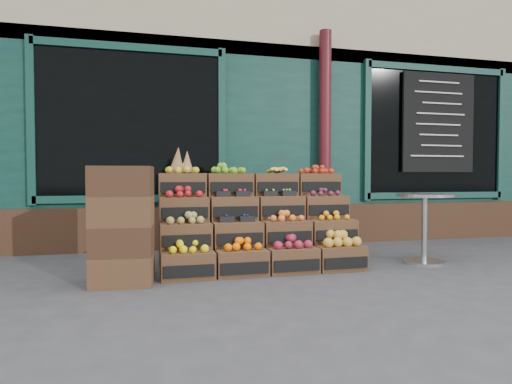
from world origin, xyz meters
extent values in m
plane|color=#3A3A3C|center=(0.00, 0.00, 0.00)|extent=(60.00, 60.00, 0.00)
cube|color=#10372F|center=(0.00, 5.20, 2.40)|extent=(12.00, 6.00, 4.80)
cube|color=#10372F|center=(0.00, 2.25, 1.50)|extent=(12.00, 0.12, 3.00)
cube|color=#3C2518|center=(0.00, 2.18, 0.30)|extent=(12.00, 0.18, 0.60)
cube|color=black|center=(-1.60, 2.18, 1.75)|extent=(2.40, 0.06, 2.00)
cube|color=black|center=(3.20, 2.18, 1.75)|extent=(2.40, 0.06, 2.00)
cylinder|color=#4F1219|center=(1.20, 2.05, 1.60)|extent=(0.18, 0.18, 3.20)
cube|color=black|center=(3.20, 2.10, 1.90)|extent=(1.30, 0.04, 1.60)
cube|color=#4F331F|center=(-0.99, 0.37, 0.13)|extent=(0.53, 0.37, 0.27)
cube|color=black|center=(-0.99, 0.18, 0.11)|extent=(0.49, 0.02, 0.12)
cube|color=yellow|center=(-0.99, 0.37, 0.31)|extent=(0.43, 0.28, 0.09)
cube|color=#4F331F|center=(-0.44, 0.38, 0.13)|extent=(0.53, 0.37, 0.27)
cube|color=black|center=(-0.44, 0.18, 0.11)|extent=(0.49, 0.02, 0.12)
cube|color=#FF6403|center=(-0.44, 0.38, 0.31)|extent=(0.43, 0.28, 0.09)
cube|color=#4F331F|center=(0.11, 0.38, 0.13)|extent=(0.53, 0.37, 0.27)
cube|color=black|center=(0.11, 0.18, 0.11)|extent=(0.49, 0.02, 0.12)
cube|color=maroon|center=(0.11, 0.38, 0.32)|extent=(0.43, 0.28, 0.10)
cube|color=#4F331F|center=(0.66, 0.38, 0.13)|extent=(0.53, 0.37, 0.27)
cube|color=black|center=(0.66, 0.18, 0.11)|extent=(0.49, 0.02, 0.12)
cube|color=gold|center=(0.66, 0.38, 0.33)|extent=(0.43, 0.28, 0.12)
cube|color=#4F331F|center=(-0.99, 0.60, 0.40)|extent=(0.53, 0.37, 0.27)
cube|color=black|center=(-0.99, 0.40, 0.37)|extent=(0.49, 0.02, 0.12)
cube|color=olive|center=(-0.99, 0.60, 0.58)|extent=(0.43, 0.28, 0.09)
cube|color=#4F331F|center=(-0.44, 0.60, 0.40)|extent=(0.53, 0.37, 0.27)
cube|color=black|center=(-0.44, 0.40, 0.37)|extent=(0.49, 0.02, 0.12)
cube|color=navy|center=(-0.44, 0.60, 0.55)|extent=(0.43, 0.28, 0.03)
cube|color=#4F331F|center=(0.11, 0.60, 0.40)|extent=(0.53, 0.37, 0.27)
cube|color=black|center=(0.11, 0.41, 0.37)|extent=(0.49, 0.02, 0.12)
cube|color=orange|center=(0.11, 0.60, 0.57)|extent=(0.43, 0.28, 0.09)
cube|color=#4F331F|center=(0.66, 0.60, 0.40)|extent=(0.53, 0.37, 0.27)
cube|color=black|center=(0.66, 0.41, 0.37)|extent=(0.49, 0.02, 0.12)
cube|color=orange|center=(0.66, 0.60, 0.57)|extent=(0.43, 0.28, 0.07)
cube|color=#4F331F|center=(-1.00, 0.82, 0.66)|extent=(0.53, 0.37, 0.27)
cube|color=black|center=(-0.99, 0.63, 0.64)|extent=(0.49, 0.02, 0.12)
cube|color=maroon|center=(-1.00, 0.82, 0.84)|extent=(0.43, 0.28, 0.09)
cube|color=#4F331F|center=(-0.44, 0.82, 0.66)|extent=(0.53, 0.37, 0.27)
cube|color=black|center=(-0.44, 0.63, 0.64)|extent=(0.49, 0.02, 0.12)
cube|color=#AA182E|center=(-0.44, 0.82, 0.81)|extent=(0.43, 0.28, 0.04)
cube|color=#4F331F|center=(0.11, 0.83, 0.66)|extent=(0.53, 0.37, 0.27)
cube|color=black|center=(0.11, 0.63, 0.64)|extent=(0.49, 0.02, 0.12)
cube|color=#8DD54B|center=(0.11, 0.83, 0.81)|extent=(0.43, 0.28, 0.03)
cube|color=#4F331F|center=(0.66, 0.83, 0.66)|extent=(0.53, 0.37, 0.27)
cube|color=black|center=(0.66, 0.63, 0.64)|extent=(0.49, 0.02, 0.12)
cube|color=#541E36|center=(0.66, 0.83, 0.83)|extent=(0.43, 0.28, 0.07)
cube|color=#4F331F|center=(-1.00, 1.05, 0.93)|extent=(0.53, 0.37, 0.27)
cube|color=black|center=(-1.00, 0.85, 0.90)|extent=(0.49, 0.02, 0.12)
cube|color=gold|center=(-1.00, 1.05, 1.11)|extent=(0.43, 0.28, 0.09)
cube|color=#4F331F|center=(-0.44, 1.05, 0.93)|extent=(0.53, 0.37, 0.27)
cube|color=black|center=(-0.44, 0.85, 0.90)|extent=(0.49, 0.02, 0.12)
cube|color=#64AC1E|center=(-0.44, 1.05, 1.11)|extent=(0.43, 0.28, 0.09)
cube|color=#4F331F|center=(0.11, 1.05, 0.93)|extent=(0.53, 0.37, 0.27)
cube|color=black|center=(0.11, 0.86, 0.90)|extent=(0.49, 0.02, 0.12)
cube|color=yellow|center=(0.11, 1.05, 1.10)|extent=(0.43, 0.28, 0.08)
cube|color=#4F331F|center=(0.66, 1.05, 0.93)|extent=(0.53, 0.37, 0.27)
cube|color=black|center=(0.66, 0.86, 0.90)|extent=(0.49, 0.02, 0.12)
cube|color=#AE2813|center=(0.66, 1.05, 1.10)|extent=(0.43, 0.28, 0.08)
cube|color=#3C2518|center=(-0.17, 0.60, 0.13)|extent=(2.19, 0.38, 0.27)
cube|color=#3C2518|center=(-0.17, 0.83, 0.27)|extent=(2.19, 0.38, 0.53)
cube|color=#3C2518|center=(-0.17, 1.05, 0.40)|extent=(2.19, 0.38, 0.80)
cone|color=olive|center=(-1.05, 1.05, 1.22)|extent=(0.18, 0.18, 0.31)
cone|color=olive|center=(-0.93, 1.09, 1.19)|extent=(0.16, 0.16, 0.27)
cube|color=#4F331F|center=(-1.61, 0.23, 0.14)|extent=(0.59, 0.44, 0.28)
cube|color=#3C2518|center=(-1.61, 0.23, 0.42)|extent=(0.59, 0.44, 0.28)
cube|color=#4F331F|center=(-1.61, 0.23, 0.70)|extent=(0.59, 0.44, 0.28)
cube|color=#3C2518|center=(-1.61, 0.23, 0.98)|extent=(0.59, 0.44, 0.28)
cylinder|color=silver|center=(1.78, 0.44, 0.02)|extent=(0.48, 0.48, 0.03)
cylinder|color=silver|center=(1.78, 0.44, 0.40)|extent=(0.07, 0.07, 0.78)
cylinder|color=silver|center=(1.78, 0.44, 0.80)|extent=(0.65, 0.65, 0.03)
imported|color=#19571D|center=(-1.91, 2.65, 1.00)|extent=(0.86, 0.72, 1.99)
camera|label=1|loc=(-1.35, -3.95, 1.02)|focal=30.00mm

